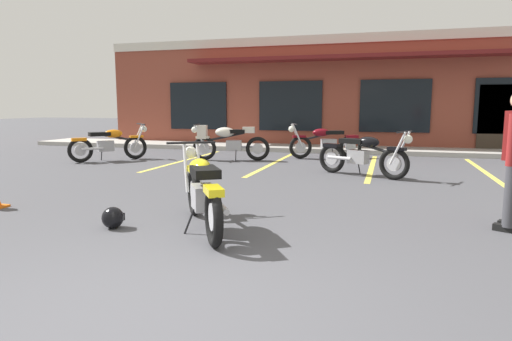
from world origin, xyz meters
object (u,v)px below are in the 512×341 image
motorcycle_foreground_classic (202,190)px  helmet_on_pavement (113,218)px  motorcycle_silver_naked (227,141)px  motorcycle_blue_standard (363,154)px  motorcycle_red_sportbike (109,143)px  motorcycle_black_cruiser (325,142)px

motorcycle_foreground_classic → helmet_on_pavement: motorcycle_foreground_classic is taller
motorcycle_silver_naked → motorcycle_blue_standard: 4.06m
motorcycle_red_sportbike → motorcycle_blue_standard: size_ratio=0.89×
motorcycle_blue_standard → helmet_on_pavement: (-2.63, -4.95, -0.33)m
motorcycle_black_cruiser → motorcycle_blue_standard: (1.19, -3.01, 0.00)m
motorcycle_foreground_classic → helmet_on_pavement: bearing=-163.7°
helmet_on_pavement → motorcycle_red_sportbike: bearing=124.8°
motorcycle_red_sportbike → helmet_on_pavement: bearing=-55.2°
motorcycle_black_cruiser → motorcycle_silver_naked: same height
motorcycle_black_cruiser → motorcycle_silver_naked: size_ratio=0.95×
motorcycle_red_sportbike → motorcycle_silver_naked: same height
motorcycle_foreground_classic → motorcycle_silver_naked: (-2.06, 6.42, 0.07)m
motorcycle_blue_standard → helmet_on_pavement: size_ratio=7.52×
motorcycle_red_sportbike → motorcycle_black_cruiser: same height
motorcycle_black_cruiser → motorcycle_silver_naked: 2.76m
helmet_on_pavement → motorcycle_silver_naked: bearing=98.7°
motorcycle_foreground_classic → motorcycle_black_cruiser: bearing=87.0°
motorcycle_foreground_classic → motorcycle_red_sportbike: same height
motorcycle_foreground_classic → motorcycle_blue_standard: (1.60, 4.65, 0.00)m
motorcycle_foreground_classic → motorcycle_red_sportbike: (-5.02, 5.45, 0.00)m
motorcycle_silver_naked → helmet_on_pavement: 6.81m
motorcycle_red_sportbike → helmet_on_pavement: size_ratio=6.66×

